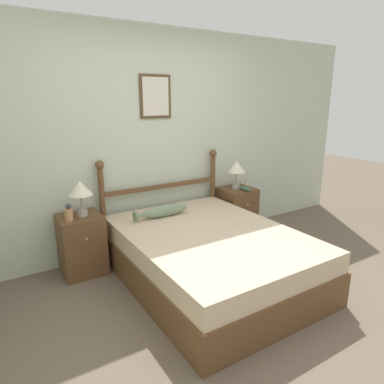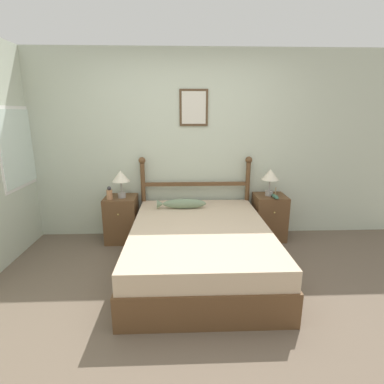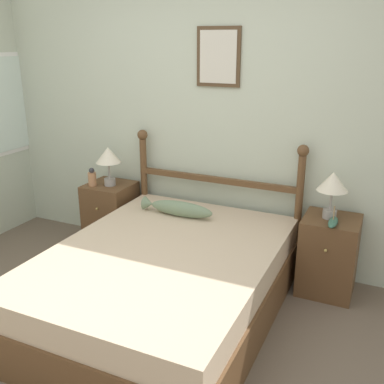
{
  "view_description": "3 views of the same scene",
  "coord_description": "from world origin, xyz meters",
  "px_view_note": "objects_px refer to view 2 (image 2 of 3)",
  "views": [
    {
      "loc": [
        -1.66,
        -1.91,
        1.78
      ],
      "look_at": [
        0.19,
        1.05,
        0.82
      ],
      "focal_mm": 32.0,
      "sensor_mm": 36.0,
      "label": 1
    },
    {
      "loc": [
        -0.07,
        -2.45,
        1.74
      ],
      "look_at": [
        0.06,
        0.94,
        0.83
      ],
      "focal_mm": 28.0,
      "sensor_mm": 36.0,
      "label": 2
    },
    {
      "loc": [
        1.52,
        -1.89,
        1.93
      ],
      "look_at": [
        0.17,
        1.03,
        0.83
      ],
      "focal_mm": 42.0,
      "sensor_mm": 36.0,
      "label": 3
    }
  ],
  "objects_px": {
    "nightstand_left": "(122,219)",
    "bottle": "(109,194)",
    "fish_pillow": "(182,204)",
    "table_lamp_right": "(270,176)",
    "model_boat": "(275,196)",
    "bed": "(200,248)",
    "nightstand_right": "(269,217)",
    "table_lamp_left": "(121,178)"
  },
  "relations": [
    {
      "from": "model_boat",
      "to": "table_lamp_right",
      "type": "bearing_deg",
      "value": 109.33
    },
    {
      "from": "bottle",
      "to": "model_boat",
      "type": "distance_m",
      "value": 2.19
    },
    {
      "from": "table_lamp_right",
      "to": "bed",
      "type": "bearing_deg",
      "value": -140.0
    },
    {
      "from": "nightstand_right",
      "to": "table_lamp_left",
      "type": "bearing_deg",
      "value": -179.25
    },
    {
      "from": "bottle",
      "to": "table_lamp_right",
      "type": "bearing_deg",
      "value": 2.68
    },
    {
      "from": "fish_pillow",
      "to": "table_lamp_right",
      "type": "bearing_deg",
      "value": 10.05
    },
    {
      "from": "table_lamp_left",
      "to": "model_boat",
      "type": "height_order",
      "value": "table_lamp_left"
    },
    {
      "from": "bed",
      "to": "table_lamp_left",
      "type": "distance_m",
      "value": 1.44
    },
    {
      "from": "nightstand_right",
      "to": "table_lamp_right",
      "type": "relative_size",
      "value": 1.71
    },
    {
      "from": "table_lamp_right",
      "to": "fish_pillow",
      "type": "bearing_deg",
      "value": -169.95
    },
    {
      "from": "nightstand_left",
      "to": "model_boat",
      "type": "height_order",
      "value": "model_boat"
    },
    {
      "from": "nightstand_left",
      "to": "bottle",
      "type": "xyz_separation_m",
      "value": [
        -0.12,
        -0.1,
        0.39
      ]
    },
    {
      "from": "bed",
      "to": "nightstand_left",
      "type": "height_order",
      "value": "nightstand_left"
    },
    {
      "from": "bed",
      "to": "table_lamp_left",
      "type": "height_order",
      "value": "table_lamp_left"
    },
    {
      "from": "bottle",
      "to": "table_lamp_left",
      "type": "bearing_deg",
      "value": 26.54
    },
    {
      "from": "nightstand_left",
      "to": "table_lamp_left",
      "type": "height_order",
      "value": "table_lamp_left"
    },
    {
      "from": "table_lamp_right",
      "to": "model_boat",
      "type": "xyz_separation_m",
      "value": [
        0.05,
        -0.13,
        -0.25
      ]
    },
    {
      "from": "nightstand_left",
      "to": "fish_pillow",
      "type": "height_order",
      "value": "fish_pillow"
    },
    {
      "from": "nightstand_right",
      "to": "fish_pillow",
      "type": "height_order",
      "value": "fish_pillow"
    },
    {
      "from": "nightstand_left",
      "to": "model_boat",
      "type": "relative_size",
      "value": 2.86
    },
    {
      "from": "nightstand_left",
      "to": "bottle",
      "type": "height_order",
      "value": "bottle"
    },
    {
      "from": "bottle",
      "to": "fish_pillow",
      "type": "relative_size",
      "value": 0.27
    },
    {
      "from": "table_lamp_left",
      "to": "model_boat",
      "type": "distance_m",
      "value": 2.07
    },
    {
      "from": "bottle",
      "to": "model_boat",
      "type": "xyz_separation_m",
      "value": [
        2.19,
        -0.03,
        -0.05
      ]
    },
    {
      "from": "nightstand_left",
      "to": "bottle",
      "type": "relative_size",
      "value": 3.63
    },
    {
      "from": "nightstand_right",
      "to": "bottle",
      "type": "xyz_separation_m",
      "value": [
        -2.17,
        -0.1,
        0.39
      ]
    },
    {
      "from": "fish_pillow",
      "to": "bed",
      "type": "bearing_deg",
      "value": -72.42
    },
    {
      "from": "nightstand_right",
      "to": "model_boat",
      "type": "distance_m",
      "value": 0.36
    },
    {
      "from": "bed",
      "to": "fish_pillow",
      "type": "relative_size",
      "value": 3.23
    },
    {
      "from": "table_lamp_left",
      "to": "table_lamp_right",
      "type": "height_order",
      "value": "same"
    },
    {
      "from": "bottle",
      "to": "nightstand_left",
      "type": "bearing_deg",
      "value": 39.96
    },
    {
      "from": "bed",
      "to": "fish_pillow",
      "type": "xyz_separation_m",
      "value": [
        -0.2,
        0.63,
        0.33
      ]
    },
    {
      "from": "bed",
      "to": "nightstand_right",
      "type": "xyz_separation_m",
      "value": [
        1.03,
        0.84,
        0.06
      ]
    },
    {
      "from": "bed",
      "to": "table_lamp_right",
      "type": "xyz_separation_m",
      "value": [
        1.0,
        0.84,
        0.64
      ]
    },
    {
      "from": "table_lamp_right",
      "to": "model_boat",
      "type": "relative_size",
      "value": 1.68
    },
    {
      "from": "nightstand_left",
      "to": "fish_pillow",
      "type": "xyz_separation_m",
      "value": [
        0.83,
        -0.21,
        0.27
      ]
    },
    {
      "from": "table_lamp_left",
      "to": "table_lamp_right",
      "type": "bearing_deg",
      "value": 0.79
    },
    {
      "from": "nightstand_right",
      "to": "bottle",
      "type": "relative_size",
      "value": 3.63
    },
    {
      "from": "table_lamp_right",
      "to": "bottle",
      "type": "bearing_deg",
      "value": -177.32
    },
    {
      "from": "nightstand_right",
      "to": "model_boat",
      "type": "xyz_separation_m",
      "value": [
        0.02,
        -0.13,
        0.34
      ]
    },
    {
      "from": "nightstand_left",
      "to": "bottle",
      "type": "bearing_deg",
      "value": -140.04
    },
    {
      "from": "table_lamp_right",
      "to": "bottle",
      "type": "distance_m",
      "value": 2.16
    }
  ]
}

